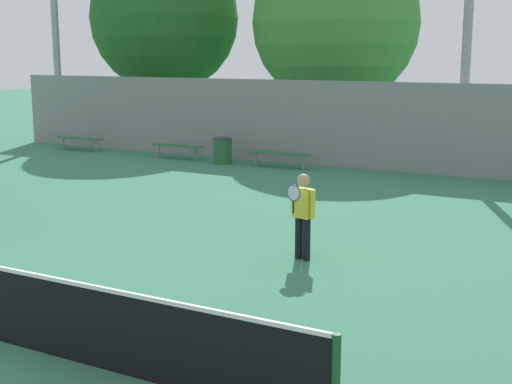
% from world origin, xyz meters
% --- Properties ---
extents(tennis_player, '(0.51, 0.45, 1.58)m').
position_xyz_m(tennis_player, '(3.26, 5.30, 0.90)').
color(tennis_player, black).
rests_on(tennis_player, ground_plane).
extents(bench_courtside_near, '(2.20, 0.40, 0.49)m').
position_xyz_m(bench_courtside_near, '(-1.99, 14.64, 0.45)').
color(bench_courtside_near, '#28663D').
rests_on(bench_courtside_near, ground_plane).
extents(bench_adjacent_court, '(1.99, 0.40, 0.49)m').
position_xyz_m(bench_adjacent_court, '(-6.06, 14.64, 0.45)').
color(bench_adjacent_court, '#28663D').
rests_on(bench_adjacent_court, ground_plane).
extents(bench_by_gate, '(2.09, 0.40, 0.49)m').
position_xyz_m(bench_by_gate, '(-10.67, 14.64, 0.45)').
color(bench_by_gate, '#28663D').
rests_on(bench_by_gate, ground_plane).
extents(trash_bin, '(0.65, 0.65, 0.89)m').
position_xyz_m(trash_bin, '(-4.04, 14.45, 0.45)').
color(trash_bin, '#235B33').
rests_on(trash_bin, ground_plane).
extents(back_fence, '(28.28, 0.06, 2.82)m').
position_xyz_m(back_fence, '(0.00, 15.69, 1.41)').
color(back_fence, gray).
rests_on(back_fence, ground_plane).
extents(tree_green_tall, '(6.69, 6.69, 8.26)m').
position_xyz_m(tree_green_tall, '(-2.79, 21.14, 4.90)').
color(tree_green_tall, brown).
rests_on(tree_green_tall, ground_plane).
extents(tree_green_broad, '(6.62, 6.62, 8.56)m').
position_xyz_m(tree_green_broad, '(-10.90, 20.71, 5.24)').
color(tree_green_broad, brown).
rests_on(tree_green_broad, ground_plane).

